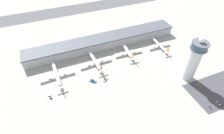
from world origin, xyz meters
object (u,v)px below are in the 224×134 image
object	(u,v)px
airplane_gate_alpha	(57,75)
car_grey_coupe	(210,107)
airplane_gate_delta	(159,45)
service_truck_catering	(93,81)
car_navy_sedan	(200,85)
car_silver_sedan	(218,103)
control_tower	(194,60)
airplane_gate_bravo	(96,62)
service_truck_fuel	(50,96)
airplane_gate_charlie	(128,52)
service_truck_baggage	(105,79)

from	to	relation	value
airplane_gate_alpha	car_grey_coupe	world-z (taller)	airplane_gate_alpha
airplane_gate_delta	service_truck_catering	bearing A→B (deg)	-165.81
car_navy_sedan	car_grey_coupe	bearing A→B (deg)	-114.28
car_grey_coupe	car_silver_sedan	bearing A→B (deg)	2.26
car_navy_sedan	control_tower	bearing A→B (deg)	110.54
airplane_gate_delta	car_navy_sedan	distance (m)	76.60
control_tower	service_truck_catering	xyz separation A→B (m)	(-102.83, 35.01, -26.14)
airplane_gate_bravo	service_truck_fuel	xyz separation A→B (m)	(-60.05, -30.07, -3.60)
service_truck_catering	service_truck_fuel	size ratio (longest dim) A/B	1.03
airplane_gate_delta	service_truck_catering	size ratio (longest dim) A/B	5.61
control_tower	car_silver_sedan	xyz separation A→B (m)	(5.19, -41.44, -26.55)
airplane_gate_alpha	airplane_gate_bravo	xyz separation A→B (m)	(48.22, 5.28, 0.20)
airplane_gate_charlie	service_truck_baggage	size ratio (longest dim) A/B	5.32
airplane_gate_delta	airplane_gate_alpha	bearing A→B (deg)	-177.69
service_truck_fuel	car_navy_sedan	xyz separation A→B (m)	(156.35, -45.96, -0.39)
service_truck_fuel	car_silver_sedan	size ratio (longest dim) A/B	1.42
service_truck_fuel	service_truck_baggage	size ratio (longest dim) A/B	0.94
control_tower	airplane_gate_bravo	world-z (taller)	control_tower
airplane_gate_alpha	service_truck_baggage	distance (m)	55.41
service_truck_baggage	service_truck_catering	bearing A→B (deg)	168.39
airplane_gate_bravo	service_truck_catering	xyz separation A→B (m)	(-12.04, -26.30, -3.62)
airplane_gate_bravo	airplane_gate_alpha	bearing A→B (deg)	-173.75
control_tower	service_truck_fuel	world-z (taller)	control_tower
service_truck_baggage	car_navy_sedan	bearing A→B (deg)	-26.37
car_silver_sedan	service_truck_baggage	bearing A→B (deg)	142.02
control_tower	service_truck_fuel	xyz separation A→B (m)	(-150.83, 31.24, -26.12)
service_truck_catering	airplane_gate_alpha	bearing A→B (deg)	149.84
airplane_gate_charlie	car_navy_sedan	xyz separation A→B (m)	(49.87, -78.47, -3.50)
service_truck_catering	car_grey_coupe	distance (m)	123.07
service_truck_fuel	car_navy_sedan	world-z (taller)	service_truck_fuel
airplane_gate_bravo	airplane_gate_delta	size ratio (longest dim) A/B	1.07
airplane_gate_charlie	car_navy_sedan	size ratio (longest dim) A/B	8.09
service_truck_baggage	airplane_gate_bravo	bearing A→B (deg)	93.29
airplane_gate_alpha	airplane_gate_bravo	world-z (taller)	airplane_gate_bravo
airplane_gate_alpha	airplane_gate_delta	distance (m)	142.04
service_truck_fuel	service_truck_catering	bearing A→B (deg)	4.49
service_truck_catering	car_grey_coupe	xyz separation A→B (m)	(96.07, -76.92, -0.35)
car_navy_sedan	service_truck_fuel	bearing A→B (deg)	163.62
control_tower	airplane_gate_bravo	size ratio (longest dim) A/B	1.32
control_tower	service_truck_baggage	world-z (taller)	control_tower
airplane_gate_charlie	car_navy_sedan	bearing A→B (deg)	-57.56
airplane_gate_alpha	service_truck_catering	size ratio (longest dim) A/B	6.45
airplane_gate_alpha	airplane_gate_bravo	size ratio (longest dim) A/B	1.07
airplane_gate_charlie	car_silver_sedan	size ratio (longest dim) A/B	8.01
service_truck_fuel	service_truck_baggage	world-z (taller)	service_truck_fuel
airplane_gate_bravo	car_navy_sedan	distance (m)	122.76
car_grey_coupe	car_navy_sedan	distance (m)	29.84
airplane_gate_bravo	service_truck_baggage	xyz separation A→B (m)	(1.67, -29.12, -3.67)
airplane_gate_bravo	airplane_gate_charlie	size ratio (longest dim) A/B	1.10
control_tower	car_silver_sedan	distance (m)	49.49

